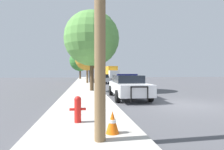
{
  "coord_description": "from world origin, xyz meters",
  "views": [
    {
      "loc": [
        -5.14,
        -8.3,
        1.67
      ],
      "look_at": [
        -1.94,
        11.38,
        1.41
      ],
      "focal_mm": 28.0,
      "sensor_mm": 36.0,
      "label": 1
    }
  ],
  "objects": [
    {
      "name": "fire_hydrant",
      "position": [
        -5.32,
        -2.81,
        0.56
      ],
      "size": [
        0.5,
        0.22,
        0.81
      ],
      "color": "red",
      "rests_on": "sidewalk_left"
    },
    {
      "name": "sidewalk_left",
      "position": [
        -5.1,
        0.0,
        0.07
      ],
      "size": [
        3.0,
        110.0,
        0.13
      ],
      "color": "#BCB7AD",
      "rests_on": "ground_plane"
    },
    {
      "name": "tree_sidewalk_mid",
      "position": [
        -4.6,
        18.26,
        3.87
      ],
      "size": [
        3.74,
        3.74,
        5.62
      ],
      "color": "brown",
      "rests_on": "sidewalk_left"
    },
    {
      "name": "traffic_cone",
      "position": [
        -4.42,
        -3.95,
        0.41
      ],
      "size": [
        0.34,
        0.34,
        0.57
      ],
      "color": "orange",
      "rests_on": "sidewalk_left"
    },
    {
      "name": "ground_plane",
      "position": [
        0.0,
        0.0,
        0.0
      ],
      "size": [
        110.0,
        110.0,
        0.0
      ],
      "primitive_type": "plane",
      "color": "#4F4F54"
    },
    {
      "name": "tree_sidewalk_far",
      "position": [
        -6.01,
        36.38,
        4.73
      ],
      "size": [
        5.29,
        5.29,
        7.26
      ],
      "color": "brown",
      "rests_on": "sidewalk_left"
    },
    {
      "name": "traffic_light",
      "position": [
        -2.83,
        19.72,
        3.71
      ],
      "size": [
        3.56,
        0.35,
        5.08
      ],
      "color": "#424247",
      "rests_on": "sidewalk_left"
    },
    {
      "name": "box_truck",
      "position": [
        2.24,
        37.37,
        1.77
      ],
      "size": [
        2.92,
        6.72,
        3.38
      ],
      "rotation": [
        0.0,
        0.0,
        3.19
      ],
      "color": "silver",
      "rests_on": "ground_plane"
    },
    {
      "name": "police_car",
      "position": [
        -2.27,
        2.84,
        0.8
      ],
      "size": [
        2.25,
        5.28,
        1.59
      ],
      "rotation": [
        0.0,
        0.0,
        3.11
      ],
      "color": "white",
      "rests_on": "ground_plane"
    },
    {
      "name": "car_background_oncoming",
      "position": [
        1.72,
        23.36,
        0.72
      ],
      "size": [
        2.15,
        4.05,
        1.31
      ],
      "rotation": [
        0.0,
        0.0,
        3.08
      ],
      "color": "#B7B7BC",
      "rests_on": "ground_plane"
    },
    {
      "name": "tree_sidewalk_near",
      "position": [
        -4.44,
        6.84,
        4.6
      ],
      "size": [
        4.73,
        4.73,
        6.85
      ],
      "color": "#4C3823",
      "rests_on": "sidewalk_left"
    },
    {
      "name": "car_background_midblock",
      "position": [
        -2.4,
        18.13,
        0.76
      ],
      "size": [
        2.27,
        4.09,
        1.43
      ],
      "rotation": [
        0.0,
        0.0,
        0.08
      ],
      "color": "#B7B7BC",
      "rests_on": "ground_plane"
    }
  ]
}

